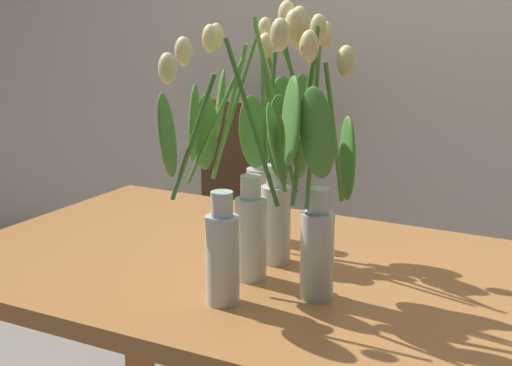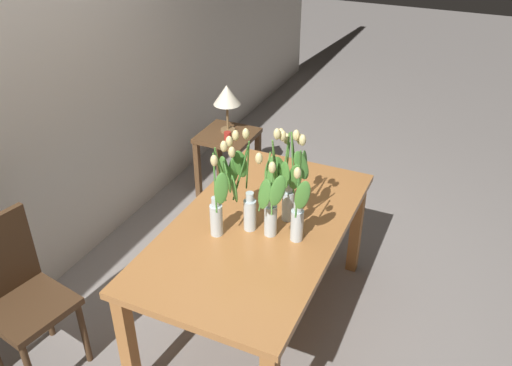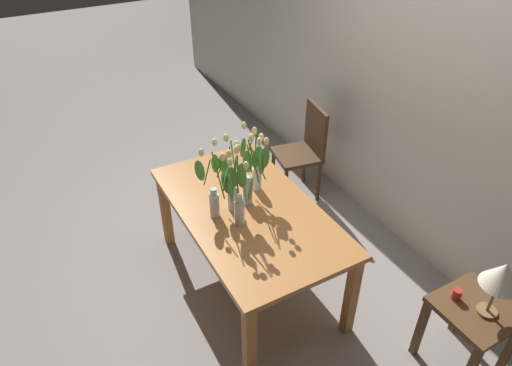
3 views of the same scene
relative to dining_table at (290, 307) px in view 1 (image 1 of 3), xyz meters
The scene contains 7 objects.
dining_table is the anchor object (origin of this frame).
tulip_vase_0 0.37m from the dining_table, 50.10° to the right, with size 0.18×0.24×0.57m.
tulip_vase_1 0.37m from the dining_table, 135.65° to the left, with size 0.24×0.16×0.55m.
tulip_vase_2 0.37m from the dining_table, 98.19° to the right, with size 0.25×0.21×0.56m.
tulip_vase_3 0.34m from the dining_table, 118.45° to the right, with size 0.27×0.20×0.59m.
tulip_vase_4 0.31m from the dining_table, 129.34° to the left, with size 0.22×0.17×0.56m.
dining_chair 1.31m from the dining_table, 127.52° to the left, with size 0.46×0.46×0.93m.
Camera 1 is at (0.70, -1.45, 1.34)m, focal length 53.15 mm.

